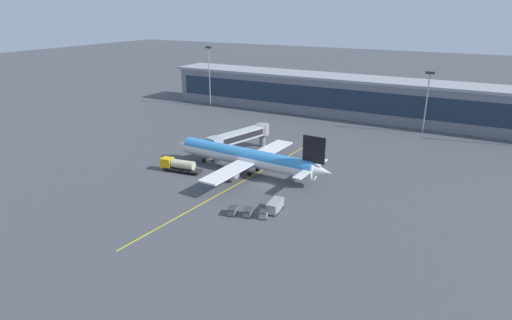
# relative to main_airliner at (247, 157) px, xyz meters

# --- Properties ---
(ground_plane) EXTENTS (700.00, 700.00, 0.00)m
(ground_plane) POSITION_rel_main_airliner_xyz_m (7.63, -5.11, -4.06)
(ground_plane) COLOR #47494F
(apron_lead_in_line) EXTENTS (7.07, 79.74, 0.01)m
(apron_lead_in_line) POSITION_rel_main_airliner_xyz_m (2.30, -3.11, -4.05)
(apron_lead_in_line) COLOR yellow
(apron_lead_in_line) RESTS_ON ground_plane
(terminal_building) EXTENTS (172.70, 16.96, 14.59)m
(terminal_building) POSITION_rel_main_airliner_xyz_m (15.58, 71.17, 3.26)
(terminal_building) COLOR slate
(terminal_building) RESTS_ON ground_plane
(main_airliner) EXTENTS (45.37, 35.91, 12.22)m
(main_airliner) POSITION_rel_main_airliner_xyz_m (0.00, 0.00, 0.00)
(main_airliner) COLOR white
(main_airliner) RESTS_ON ground_plane
(jet_bridge) EXTENTS (9.00, 21.98, 6.74)m
(jet_bridge) POSITION_rel_main_airliner_xyz_m (-8.89, 12.46, 0.99)
(jet_bridge) COLOR #B2B7BC
(jet_bridge) RESTS_ON ground_plane
(fuel_tanker) EXTENTS (11.04, 3.90, 3.25)m
(fuel_tanker) POSITION_rel_main_airliner_xyz_m (-15.38, -7.96, -2.31)
(fuel_tanker) COLOR #232326
(fuel_tanker) RESTS_ON ground_plane
(crew_van) EXTENTS (2.57, 5.18, 2.30)m
(crew_van) POSITION_rel_main_airliner_xyz_m (15.93, -16.22, -2.74)
(crew_van) COLOR gray
(crew_van) RESTS_ON ground_plane
(baggage_cart_0) EXTENTS (2.27, 2.99, 1.48)m
(baggage_cart_0) POSITION_rel_main_airliner_xyz_m (9.03, -21.67, -3.27)
(baggage_cart_0) COLOR #595B60
(baggage_cart_0) RESTS_ON ground_plane
(baggage_cart_1) EXTENTS (2.27, 2.99, 1.48)m
(baggage_cart_1) POSITION_rel_main_airliner_xyz_m (12.08, -20.72, -3.27)
(baggage_cart_1) COLOR #595B60
(baggage_cart_1) RESTS_ON ground_plane
(baggage_cart_2) EXTENTS (2.27, 2.99, 1.48)m
(baggage_cart_2) POSITION_rel_main_airliner_xyz_m (15.14, -19.77, -3.27)
(baggage_cart_2) COLOR gray
(baggage_cart_2) RESTS_ON ground_plane
(apron_light_mast_0) EXTENTS (2.80, 0.50, 24.34)m
(apron_light_mast_0) POSITION_rel_main_airliner_xyz_m (-51.63, 59.21, 10.11)
(apron_light_mast_0) COLOR gray
(apron_light_mast_0) RESTS_ON ground_plane
(apron_light_mast_1) EXTENTS (2.80, 0.50, 20.03)m
(apron_light_mast_1) POSITION_rel_main_airliner_xyz_m (33.03, 59.21, 7.88)
(apron_light_mast_1) COLOR gray
(apron_light_mast_1) RESTS_ON ground_plane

